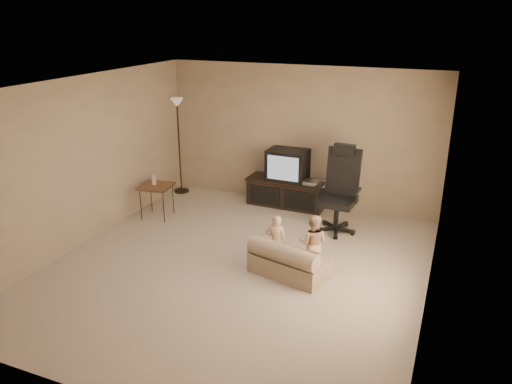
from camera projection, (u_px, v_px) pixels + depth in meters
floor at (237, 267)px, 6.95m from camera, size 5.50×5.50×0.00m
room_shell at (236, 163)px, 6.43m from camera, size 5.50×5.50×5.50m
tv_stand at (287, 183)px, 9.02m from camera, size 1.47×0.57×1.05m
office_chair at (339, 201)px, 7.97m from camera, size 0.69×0.72×1.40m
side_table at (156, 186)px, 8.47m from camera, size 0.59×0.59×0.78m
floor_lamp at (178, 125)px, 9.40m from camera, size 0.29×0.29×1.84m
child_sofa at (288, 262)px, 6.67m from camera, size 1.13×0.80×0.50m
toddler_left at (276, 241)px, 6.83m from camera, size 0.32×0.27×0.78m
toddler_right at (313, 243)px, 6.73m from camera, size 0.42×0.26×0.82m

